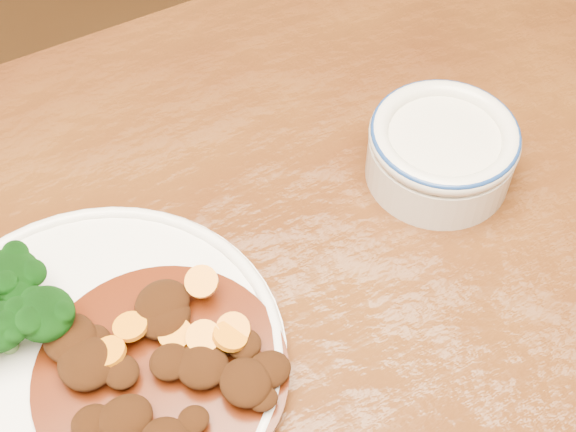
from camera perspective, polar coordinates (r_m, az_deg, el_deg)
dining_table at (r=0.73m, az=-3.72°, el=-14.03°), size 1.50×0.91×0.75m
dinner_plate at (r=0.66m, az=-13.70°, el=-10.10°), size 0.31×0.31×0.02m
mince_stew at (r=0.63m, az=-9.27°, el=-10.48°), size 0.20×0.20×0.04m
dip_bowl at (r=0.76m, az=10.87°, el=4.67°), size 0.14×0.14×0.06m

